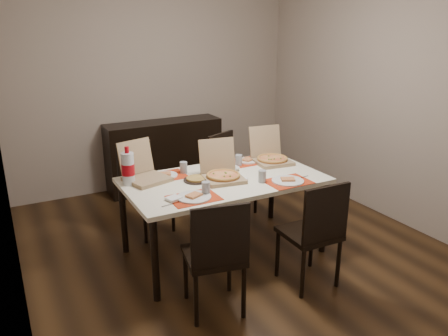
# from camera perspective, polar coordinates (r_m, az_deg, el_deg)

# --- Properties ---
(ground) EXTENTS (3.80, 4.00, 0.02)m
(ground) POSITION_cam_1_polar(r_m,az_deg,el_deg) (4.48, 0.66, -9.72)
(ground) COLOR #3D2612
(ground) RESTS_ON ground
(room_walls) EXTENTS (3.84, 4.02, 2.62)m
(room_walls) POSITION_cam_1_polar(r_m,az_deg,el_deg) (4.35, -2.07, 13.55)
(room_walls) COLOR gray
(room_walls) RESTS_ON ground
(sideboard) EXTENTS (1.50, 0.40, 0.90)m
(sideboard) POSITION_cam_1_polar(r_m,az_deg,el_deg) (5.82, -7.79, 1.71)
(sideboard) COLOR black
(sideboard) RESTS_ON ground
(dining_table) EXTENTS (1.80, 1.00, 0.75)m
(dining_table) POSITION_cam_1_polar(r_m,az_deg,el_deg) (4.02, 0.00, -2.26)
(dining_table) COLOR white
(dining_table) RESTS_ON ground
(chair_near_left) EXTENTS (0.49, 0.49, 0.93)m
(chair_near_left) POSITION_cam_1_polar(r_m,az_deg,el_deg) (3.23, -1.04, -11.04)
(chair_near_left) COLOR black
(chair_near_left) RESTS_ON ground
(chair_near_right) EXTENTS (0.43, 0.43, 0.93)m
(chair_near_right) POSITION_cam_1_polar(r_m,az_deg,el_deg) (3.63, 11.80, -7.94)
(chair_near_right) COLOR black
(chair_near_right) RESTS_ON ground
(chair_far_left) EXTENTS (0.53, 0.53, 0.93)m
(chair_far_left) POSITION_cam_1_polar(r_m,az_deg,el_deg) (4.60, -10.56, -2.12)
(chair_far_left) COLOR black
(chair_far_left) RESTS_ON ground
(chair_far_right) EXTENTS (0.55, 0.55, 0.93)m
(chair_far_right) POSITION_cam_1_polar(r_m,az_deg,el_deg) (4.95, 0.62, -0.34)
(chair_far_right) COLOR black
(chair_far_right) RESTS_ON ground
(setting_near_left) EXTENTS (0.50, 0.30, 0.11)m
(setting_near_left) POSITION_cam_1_polar(r_m,az_deg,el_deg) (3.56, -3.84, -3.56)
(setting_near_left) COLOR red
(setting_near_left) RESTS_ON dining_table
(setting_near_right) EXTENTS (0.50, 0.30, 0.11)m
(setting_near_right) POSITION_cam_1_polar(r_m,az_deg,el_deg) (3.93, 7.54, -1.53)
(setting_near_right) COLOR red
(setting_near_right) RESTS_ON dining_table
(setting_far_left) EXTENTS (0.46, 0.30, 0.11)m
(setting_far_left) POSITION_cam_1_polar(r_m,az_deg,el_deg) (4.09, -7.40, -0.72)
(setting_far_left) COLOR red
(setting_far_left) RESTS_ON dining_table
(setting_far_right) EXTENTS (0.44, 0.30, 0.11)m
(setting_far_right) POSITION_cam_1_polar(r_m,az_deg,el_deg) (4.44, 2.77, 0.97)
(setting_far_right) COLOR red
(setting_far_right) RESTS_ON dining_table
(napkin_loose) EXTENTS (0.15, 0.14, 0.02)m
(napkin_loose) POSITION_cam_1_polar(r_m,az_deg,el_deg) (3.94, 2.02, -1.49)
(napkin_loose) COLOR white
(napkin_loose) RESTS_ON dining_table
(pizza_box_center) EXTENTS (0.39, 0.42, 0.34)m
(pizza_box_center) POSITION_cam_1_polar(r_m,az_deg,el_deg) (3.96, -0.25, -0.71)
(pizza_box_center) COLOR #947855
(pizza_box_center) RESTS_ON dining_table
(pizza_box_right) EXTENTS (0.39, 0.42, 0.35)m
(pizza_box_right) POSITION_cam_1_polar(r_m,az_deg,el_deg) (4.47, 6.13, 1.44)
(pizza_box_right) COLOR #947855
(pizza_box_right) RESTS_ON dining_table
(pizza_box_left) EXTENTS (0.43, 0.46, 0.34)m
(pizza_box_left) POSITION_cam_1_polar(r_m,az_deg,el_deg) (4.00, -10.36, -0.73)
(pizza_box_left) COLOR #947855
(pizza_box_left) RESTS_ON dining_table
(faina_plate) EXTENTS (0.24, 0.24, 0.03)m
(faina_plate) POSITION_cam_1_polar(r_m,az_deg,el_deg) (3.94, -3.57, -1.47)
(faina_plate) COLOR black
(faina_plate) RESTS_ON dining_table
(dip_bowl) EXTENTS (0.14, 0.14, 0.03)m
(dip_bowl) POSITION_cam_1_polar(r_m,az_deg,el_deg) (4.21, 1.09, -0.09)
(dip_bowl) COLOR white
(dip_bowl) RESTS_ON dining_table
(soda_bottle) EXTENTS (0.11, 0.11, 0.34)m
(soda_bottle) POSITION_cam_1_polar(r_m,az_deg,el_deg) (3.89, -12.41, -0.08)
(soda_bottle) COLOR silver
(soda_bottle) RESTS_ON dining_table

